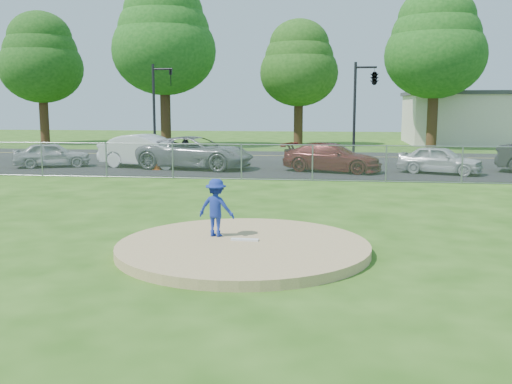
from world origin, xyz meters
TOP-DOWN VIEW (x-y plane):
  - ground at (0.00, 10.00)m, footprint 120.00×120.00m
  - pitchers_mound at (0.00, 0.00)m, footprint 5.40×5.40m
  - pitching_rubber at (0.00, 0.20)m, footprint 0.60×0.15m
  - chain_link_fence at (0.00, 12.00)m, footprint 40.00×0.06m
  - parking_lot at (0.00, 16.50)m, footprint 50.00×8.00m
  - street at (0.00, 24.00)m, footprint 60.00×7.00m
  - commercial_building at (16.00, 38.00)m, footprint 16.40×9.40m
  - tree_far_left at (-22.00, 33.00)m, footprint 6.72×6.72m
  - tree_left at (-11.00, 31.00)m, footprint 7.84×7.84m
  - tree_center at (-1.00, 34.00)m, footprint 6.16×6.16m
  - tree_right at (9.00, 32.00)m, footprint 7.28×7.28m
  - traffic_signal_left at (-8.76, 22.00)m, footprint 1.28×0.20m
  - traffic_signal_center at (3.97, 22.00)m, footprint 1.42×2.48m
  - pitcher at (-0.70, 0.56)m, footprint 0.92×0.64m
  - traffic_cone at (-6.73, 15.18)m, footprint 0.34×0.34m
  - parked_car_silver at (-12.43, 15.71)m, footprint 4.04×2.89m
  - parked_car_white at (-7.47, 16.17)m, footprint 5.30×2.80m
  - parked_car_gray at (-4.95, 15.96)m, footprint 6.12×3.57m
  - parked_car_darkred at (1.79, 15.49)m, footprint 5.04×3.17m
  - parked_car_pearl at (6.74, 15.38)m, footprint 4.07×2.84m

SIDE VIEW (x-z plane):
  - ground at x=0.00m, z-range 0.00..0.00m
  - street at x=0.00m, z-range 0.00..0.01m
  - parking_lot at x=0.00m, z-range 0.00..0.01m
  - pitchers_mound at x=0.00m, z-range 0.00..0.20m
  - pitching_rubber at x=0.00m, z-range 0.20..0.24m
  - traffic_cone at x=-6.73m, z-range 0.01..0.67m
  - parked_car_silver at x=-12.43m, z-range 0.01..1.29m
  - parked_car_pearl at x=6.74m, z-range 0.01..1.30m
  - parked_car_darkred at x=1.79m, z-range 0.01..1.37m
  - chain_link_fence at x=0.00m, z-range 0.00..1.50m
  - parked_car_gray at x=-4.95m, z-range 0.01..1.61m
  - parked_car_white at x=-7.47m, z-range 0.01..1.67m
  - pitcher at x=-0.70m, z-range 0.20..1.49m
  - commercial_building at x=16.00m, z-range 0.01..4.31m
  - traffic_signal_left at x=-8.76m, z-range 0.56..6.16m
  - traffic_signal_center at x=3.97m, z-range 1.81..7.41m
  - tree_center at x=-1.00m, z-range 1.55..11.39m
  - tree_far_left at x=-22.00m, z-range 1.69..12.43m
  - tree_right at x=9.00m, z-range 1.83..13.47m
  - tree_left at x=-11.00m, z-range 1.98..14.51m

